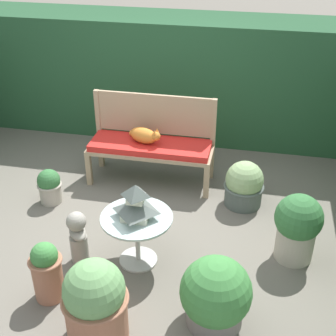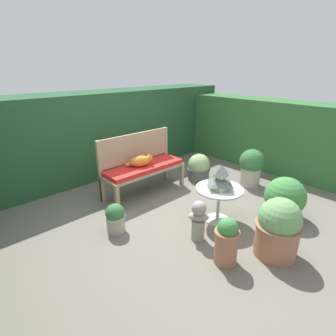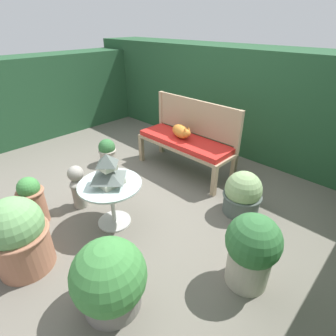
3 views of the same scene
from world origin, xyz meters
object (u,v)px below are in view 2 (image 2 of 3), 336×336
(potted_plant_patio_mid, at_px, (199,168))
(potted_plant_path_edge, at_px, (227,240))
(potted_plant_bench_right, at_px, (284,199))
(garden_bench, at_px, (144,169))
(potted_plant_bench_left, at_px, (278,228))
(pagoda_birdhouse, at_px, (220,179))
(patio_table, at_px, (219,195))
(garden_bust, at_px, (198,220))
(cat, at_px, (141,161))
(potted_plant_table_far, at_px, (115,218))
(potted_plant_table_near, at_px, (251,166))

(potted_plant_patio_mid, height_order, potted_plant_path_edge, potted_plant_path_edge)
(potted_plant_bench_right, bearing_deg, potted_plant_path_edge, -179.82)
(garden_bench, distance_m, potted_plant_bench_left, 2.32)
(pagoda_birdhouse, height_order, potted_plant_path_edge, pagoda_birdhouse)
(potted_plant_bench_left, bearing_deg, patio_table, 84.42)
(potted_plant_bench_right, relative_size, potted_plant_bench_left, 0.85)
(garden_bench, xyz_separation_m, potted_plant_patio_mid, (1.12, -0.27, -0.20))
(pagoda_birdhouse, xyz_separation_m, potted_plant_bench_right, (0.79, -0.58, -0.37))
(patio_table, relative_size, pagoda_birdhouse, 1.96)
(garden_bust, xyz_separation_m, potted_plant_patio_mid, (1.44, 1.25, -0.05))
(garden_bench, height_order, potted_plant_bench_left, potted_plant_bench_left)
(garden_bench, bearing_deg, garden_bust, -102.27)
(cat, height_order, garden_bust, cat)
(potted_plant_bench_left, bearing_deg, garden_bust, 119.42)
(garden_bust, bearing_deg, garden_bench, 131.35)
(patio_table, xyz_separation_m, potted_plant_table_far, (-1.21, 0.76, -0.20))
(pagoda_birdhouse, height_order, potted_plant_table_far, pagoda_birdhouse)
(cat, bearing_deg, potted_plant_bench_right, -43.51)
(potted_plant_patio_mid, bearing_deg, cat, 167.36)
(potted_plant_path_edge, bearing_deg, potted_plant_patio_mid, 48.50)
(pagoda_birdhouse, relative_size, potted_plant_table_near, 0.49)
(garden_bench, relative_size, potted_plant_table_near, 2.12)
(potted_plant_patio_mid, bearing_deg, garden_bench, 166.57)
(potted_plant_bench_left, bearing_deg, potted_plant_bench_right, 19.97)
(pagoda_birdhouse, relative_size, garden_bust, 0.62)
(garden_bench, bearing_deg, potted_plant_bench_left, -86.98)
(garden_bust, bearing_deg, patio_table, 64.09)
(potted_plant_bench_right, height_order, potted_plant_bench_left, potted_plant_bench_left)
(potted_plant_bench_right, bearing_deg, potted_plant_patio_mid, 86.10)
(potted_plant_bench_left, bearing_deg, garden_bench, 93.02)
(garden_bench, bearing_deg, potted_plant_patio_mid, -13.43)
(potted_plant_path_edge, bearing_deg, garden_bench, 78.18)
(cat, bearing_deg, potted_plant_bench_left, -66.91)
(garden_bench, relative_size, potted_plant_bench_left, 2.01)
(potted_plant_patio_mid, distance_m, potted_plant_table_near, 0.97)
(potted_plant_bench_right, height_order, potted_plant_path_edge, potted_plant_bench_right)
(garden_bench, distance_m, potted_plant_table_near, 1.96)
(cat, height_order, patio_table, cat)
(garden_bench, distance_m, garden_bust, 1.56)
(garden_bench, distance_m, patio_table, 1.43)
(cat, bearing_deg, potted_plant_patio_mid, 5.75)
(potted_plant_path_edge, bearing_deg, potted_plant_table_far, 113.37)
(garden_bench, distance_m, cat, 0.18)
(cat, relative_size, potted_plant_patio_mid, 0.80)
(garden_bust, distance_m, potted_plant_table_near, 2.02)
(patio_table, relative_size, potted_plant_bench_right, 1.07)
(patio_table, xyz_separation_m, garden_bust, (-0.54, -0.10, -0.11))
(garden_bench, height_order, potted_plant_bench_right, potted_plant_bench_right)
(garden_bench, xyz_separation_m, pagoda_birdhouse, (0.21, -1.41, 0.22))
(cat, xyz_separation_m, potted_plant_patio_mid, (1.18, -0.27, -0.36))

